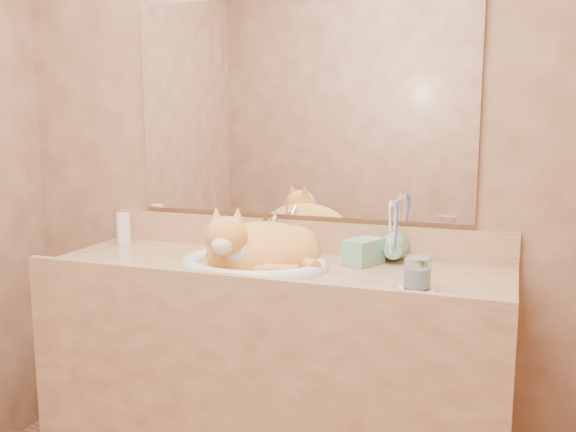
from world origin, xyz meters
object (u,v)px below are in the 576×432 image
(soap_dispenser, at_px, (351,238))
(toothbrush_cup, at_px, (393,252))
(sink_basin, at_px, (254,243))
(water_glass, at_px, (417,273))
(vanity_counter, at_px, (273,383))
(cat, at_px, (259,247))

(soap_dispenser, distance_m, toothbrush_cup, 0.16)
(sink_basin, bearing_deg, toothbrush_cup, 11.21)
(toothbrush_cup, bearing_deg, water_glass, -66.64)
(vanity_counter, xyz_separation_m, soap_dispenser, (0.26, 0.07, 0.53))
(soap_dispenser, distance_m, water_glass, 0.34)
(cat, xyz_separation_m, toothbrush_cup, (0.43, 0.16, -0.02))
(soap_dispenser, bearing_deg, toothbrush_cup, 54.76)
(cat, bearing_deg, sink_basin, -166.02)
(sink_basin, xyz_separation_m, cat, (0.01, 0.01, -0.01))
(cat, distance_m, water_glass, 0.58)
(vanity_counter, xyz_separation_m, sink_basin, (-0.06, -0.02, 0.50))
(vanity_counter, distance_m, toothbrush_cup, 0.63)
(soap_dispenser, xyz_separation_m, toothbrush_cup, (0.13, 0.07, -0.05))
(sink_basin, bearing_deg, soap_dispenser, 7.09)
(cat, relative_size, water_glass, 4.32)
(sink_basin, relative_size, cat, 1.25)
(sink_basin, distance_m, toothbrush_cup, 0.48)
(cat, height_order, water_glass, cat)
(toothbrush_cup, bearing_deg, soap_dispenser, -150.06)
(toothbrush_cup, bearing_deg, vanity_counter, -158.97)
(vanity_counter, relative_size, soap_dispenser, 7.92)
(soap_dispenser, xyz_separation_m, water_glass, (0.26, -0.22, -0.04))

